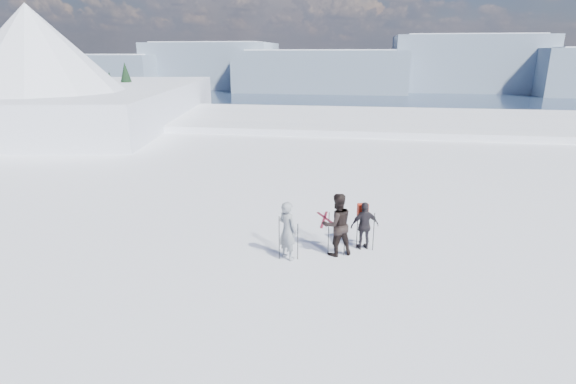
{
  "coord_description": "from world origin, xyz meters",
  "views": [
    {
      "loc": [
        0.23,
        -10.5,
        5.9
      ],
      "look_at": [
        -1.96,
        3.0,
        1.66
      ],
      "focal_mm": 28.0,
      "sensor_mm": 36.0,
      "label": 1
    }
  ],
  "objects_px": {
    "skier_dark": "(337,224)",
    "skis_loose": "(326,220)",
    "skier_pack": "(365,226)",
    "skier_grey": "(287,231)"
  },
  "relations": [
    {
      "from": "skier_dark",
      "to": "skier_pack",
      "type": "height_order",
      "value": "skier_dark"
    },
    {
      "from": "skier_dark",
      "to": "skis_loose",
      "type": "relative_size",
      "value": 1.14
    },
    {
      "from": "skier_dark",
      "to": "skier_pack",
      "type": "distance_m",
      "value": 1.03
    },
    {
      "from": "skier_dark",
      "to": "skis_loose",
      "type": "distance_m",
      "value": 3.1
    },
    {
      "from": "skier_dark",
      "to": "skier_pack",
      "type": "xyz_separation_m",
      "value": [
        0.83,
        0.56,
        -0.21
      ]
    },
    {
      "from": "skier_grey",
      "to": "skier_pack",
      "type": "distance_m",
      "value": 2.51
    },
    {
      "from": "skier_dark",
      "to": "skis_loose",
      "type": "xyz_separation_m",
      "value": [
        -0.54,
        2.89,
        -0.96
      ]
    },
    {
      "from": "skier_pack",
      "to": "skier_dark",
      "type": "bearing_deg",
      "value": 15.47
    },
    {
      "from": "skier_pack",
      "to": "skis_loose",
      "type": "distance_m",
      "value": 2.81
    },
    {
      "from": "skier_grey",
      "to": "skier_dark",
      "type": "xyz_separation_m",
      "value": [
        1.42,
        0.52,
        0.08
      ]
    }
  ]
}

